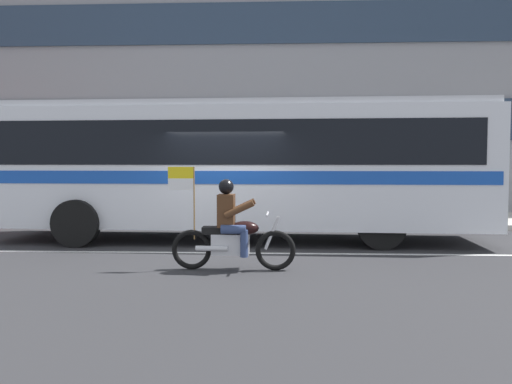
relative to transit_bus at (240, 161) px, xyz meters
The scene contains 7 objects.
ground_plane 2.24m from the transit_bus, 101.03° to the right, with size 60.00×60.00×0.00m, color #2B2B2D.
sidewalk_curb 4.31m from the transit_bus, 93.41° to the left, with size 28.00×3.80×0.15m, color #B7B2A8.
lane_center_stripe 2.61m from the transit_bus, 97.39° to the right, with size 26.60×0.14×0.01m, color silver.
office_building_facade 6.82m from the transit_bus, 92.15° to the left, with size 28.00×0.89×9.44m.
transit_bus is the anchor object (origin of this frame).
motorcycle_with_rider 3.65m from the transit_bus, 87.79° to the right, with size 2.20×0.64×1.78m.
fire_hydrant 3.21m from the transit_bus, 60.10° to the left, with size 0.22×0.30×0.75m.
Camera 1 is at (1.21, -11.10, 1.85)m, focal length 36.55 mm.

